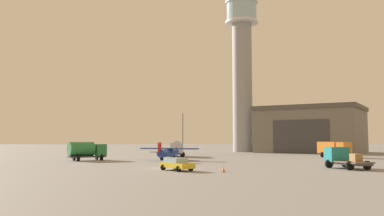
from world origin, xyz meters
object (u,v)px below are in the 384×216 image
traffic_cone_near_left (224,169)px  control_tower (242,64)px  truck_box_orange (334,148)px  truck_flatbed_teal (343,158)px  truck_fuel_tanker_green (86,150)px  light_post_east (183,129)px  truck_fuel_tanker_silver (177,148)px  car_yellow (176,164)px  airplane_blue (168,152)px

traffic_cone_near_left → control_tower: bearing=78.4°
truck_box_orange → truck_flatbed_teal: bearing=-50.5°
truck_fuel_tanker_green → truck_flatbed_teal: (33.71, -18.39, -0.44)m
truck_box_orange → light_post_east: size_ratio=0.63×
truck_box_orange → truck_fuel_tanker_green: bearing=-109.5°
truck_fuel_tanker_silver → light_post_east: light_post_east is taller
truck_box_orange → truck_fuel_tanker_green: size_ratio=1.03×
truck_flatbed_teal → car_yellow: (-19.49, -2.33, -0.47)m
truck_box_orange → traffic_cone_near_left: truck_box_orange is taller
airplane_blue → light_post_east: bearing=18.2°
light_post_east → traffic_cone_near_left: light_post_east is taller
control_tower → traffic_cone_near_left: bearing=-101.6°
airplane_blue → truck_fuel_tanker_silver: (1.43, 13.97, 0.35)m
light_post_east → control_tower: bearing=28.6°
airplane_blue → car_yellow: airplane_blue is taller
control_tower → truck_fuel_tanker_silver: (-17.64, -26.92, -21.73)m
truck_flatbed_teal → traffic_cone_near_left: bearing=92.4°
truck_fuel_tanker_silver → truck_flatbed_teal: bearing=31.2°
light_post_east → car_yellow: bearing=-92.0°
truck_box_orange → truck_fuel_tanker_silver: bearing=-130.4°
control_tower → truck_fuel_tanker_silver: control_tower is taller
traffic_cone_near_left → car_yellow: bearing=157.4°
car_yellow → traffic_cone_near_left: size_ratio=7.11×
truck_box_orange → traffic_cone_near_left: size_ratio=9.71×
truck_flatbed_teal → traffic_cone_near_left: 15.26m
truck_fuel_tanker_green → car_yellow: bearing=-87.0°
airplane_blue → car_yellow: (1.20, -20.21, -0.61)m
control_tower → light_post_east: control_tower is taller
control_tower → light_post_east: (-16.05, -8.75, -17.61)m
car_yellow → control_tower: bearing=128.7°
truck_fuel_tanker_green → traffic_cone_near_left: truck_fuel_tanker_green is taller
truck_fuel_tanker_silver → light_post_east: bearing=175.0°
truck_box_orange → truck_flatbed_teal: 28.46m
car_yellow → light_post_east: bearing=143.1°
airplane_blue → light_post_east: size_ratio=0.96×
airplane_blue → truck_box_orange: size_ratio=1.51×
car_yellow → light_post_east: light_post_east is taller
truck_fuel_tanker_silver → truck_fuel_tanker_green: bearing=-47.0°
truck_fuel_tanker_green → truck_box_orange: bearing=-20.6°
car_yellow → light_post_east: (1.82, 52.35, 5.07)m
airplane_blue → car_yellow: size_ratio=2.06×
control_tower → traffic_cone_near_left: control_tower is taller
control_tower → truck_fuel_tanker_green: control_tower is taller
truck_fuel_tanker_green → car_yellow: 25.15m
truck_box_orange → car_yellow: truck_box_orange is taller
light_post_east → truck_fuel_tanker_green: bearing=-116.9°
truck_box_orange → light_post_east: bearing=-160.7°
control_tower → truck_flatbed_teal: control_tower is taller
truck_box_orange → truck_flatbed_teal: (-9.79, -26.72, -0.45)m
airplane_blue → truck_box_orange: airplane_blue is taller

